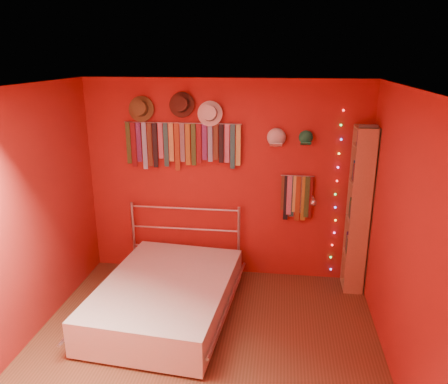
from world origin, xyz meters
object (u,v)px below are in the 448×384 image
at_px(tie_rack, 181,143).
at_px(bed, 167,296).
at_px(reading_lamp, 313,202).
at_px(bookshelf, 362,210).

height_order(tie_rack, bed, tie_rack).
height_order(reading_lamp, bookshelf, bookshelf).
height_order(tie_rack, bookshelf, bookshelf).
bearing_deg(tie_rack, bed, -88.50).
xyz_separation_m(tie_rack, bed, (0.03, -1.02, -1.51)).
xyz_separation_m(reading_lamp, bookshelf, (0.57, 0.03, -0.09)).
bearing_deg(bookshelf, bed, -158.08).
distance_m(reading_lamp, bookshelf, 0.58).
distance_m(tie_rack, bed, 1.82).
bearing_deg(reading_lamp, bed, -152.14).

